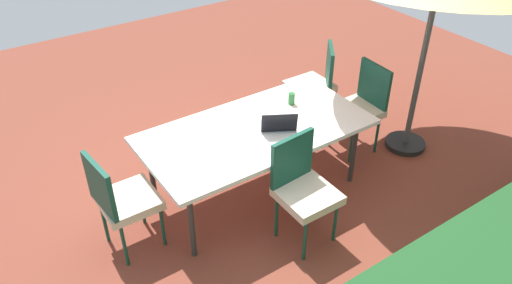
% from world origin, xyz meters
% --- Properties ---
extents(ground_plane, '(10.00, 10.00, 0.02)m').
position_xyz_m(ground_plane, '(0.00, 0.00, -0.01)').
color(ground_plane, brown).
extents(dining_table, '(2.10, 1.07, 0.76)m').
position_xyz_m(dining_table, '(0.00, 0.00, 0.71)').
color(dining_table, silver).
rests_on(dining_table, ground_plane).
extents(chair_southwest, '(0.58, 0.58, 0.98)m').
position_xyz_m(chair_southwest, '(-1.29, -0.68, 0.55)').
color(chair_southwest, beige).
rests_on(chair_southwest, ground_plane).
extents(chair_east, '(0.48, 0.47, 0.98)m').
position_xyz_m(chair_east, '(1.32, -0.02, 0.55)').
color(chair_east, beige).
rests_on(chair_east, ground_plane).
extents(chair_west, '(0.47, 0.46, 0.98)m').
position_xyz_m(chair_west, '(-1.36, -0.01, 0.55)').
color(chair_west, beige).
rests_on(chair_west, ground_plane).
extents(chair_north, '(0.47, 0.48, 0.98)m').
position_xyz_m(chair_north, '(-0.00, 0.70, 0.55)').
color(chair_north, beige).
rests_on(chair_north, ground_plane).
extents(laptop, '(0.40, 0.37, 0.21)m').
position_xyz_m(laptop, '(-0.16, 0.13, 0.80)').
color(laptop, gray).
rests_on(laptop, dining_table).
extents(cup, '(0.06, 0.06, 0.12)m').
position_xyz_m(cup, '(-0.53, -0.17, 0.82)').
color(cup, '#286B33').
rests_on(cup, dining_table).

